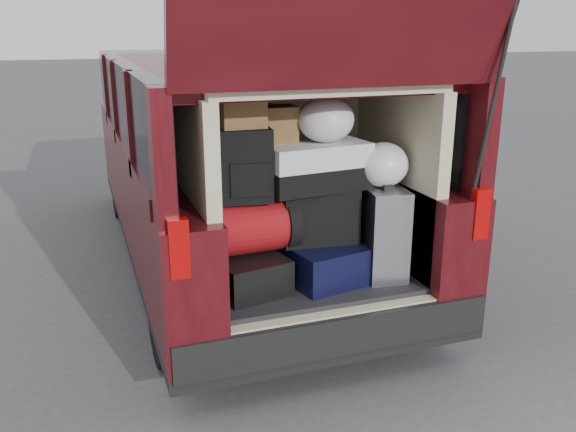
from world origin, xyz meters
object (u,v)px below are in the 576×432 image
(navy_hardshell, at_px, (320,260))
(twotone_duffel, at_px, (315,166))
(black_soft_case, at_px, (317,214))
(silver_roller, at_px, (382,232))
(backpack, at_px, (246,166))
(red_duffel, at_px, (253,225))
(black_hardshell, at_px, (244,270))

(navy_hardshell, height_order, twotone_duffel, twotone_duffel)
(black_soft_case, distance_m, twotone_duffel, 0.31)
(black_soft_case, bearing_deg, silver_roller, -13.35)
(navy_hardshell, xyz_separation_m, silver_roller, (0.38, -0.08, 0.17))
(backpack, bearing_deg, red_duffel, 52.16)
(silver_roller, height_order, twotone_duffel, twotone_duffel)
(twotone_duffel, bearing_deg, red_duffel, 171.91)
(backpack, relative_size, twotone_duffel, 0.67)
(black_soft_case, height_order, twotone_duffel, twotone_duffel)
(red_duffel, xyz_separation_m, twotone_duffel, (0.39, -0.01, 0.33))
(twotone_duffel, bearing_deg, black_soft_case, 26.01)
(red_duffel, bearing_deg, black_soft_case, -3.37)
(silver_roller, relative_size, red_duffel, 1.13)
(navy_hardshell, distance_m, silver_roller, 0.42)
(silver_roller, xyz_separation_m, black_soft_case, (-0.38, 0.13, 0.12))
(navy_hardshell, xyz_separation_m, twotone_duffel, (-0.02, 0.03, 0.59))
(red_duffel, bearing_deg, navy_hardshell, -9.94)
(silver_roller, bearing_deg, black_hardshell, -178.39)
(silver_roller, height_order, red_duffel, silver_roller)
(black_hardshell, bearing_deg, black_soft_case, -7.98)
(black_hardshell, relative_size, navy_hardshell, 1.00)
(navy_hardshell, bearing_deg, black_soft_case, 79.46)
(navy_hardshell, distance_m, twotone_duffel, 0.59)
(black_hardshell, xyz_separation_m, red_duffel, (0.07, 0.02, 0.27))
(red_duffel, relative_size, backpack, 1.20)
(red_duffel, bearing_deg, backpack, -139.36)
(navy_hardshell, relative_size, twotone_duffel, 0.86)
(backpack, bearing_deg, black_soft_case, 13.91)
(black_hardshell, distance_m, red_duffel, 0.28)
(red_duffel, distance_m, twotone_duffel, 0.51)
(red_duffel, distance_m, backpack, 0.38)
(silver_roller, relative_size, twotone_duffel, 0.91)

